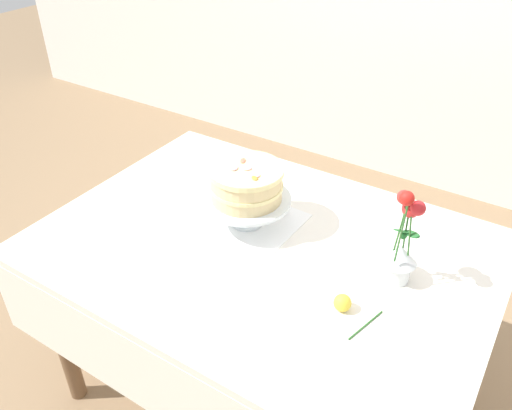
{
  "coord_description": "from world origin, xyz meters",
  "views": [
    {
      "loc": [
        0.67,
        -1.1,
        1.76
      ],
      "look_at": [
        -0.04,
        0.02,
        0.86
      ],
      "focal_mm": 36.4,
      "sensor_mm": 36.0,
      "label": 1
    }
  ],
  "objects_px": {
    "dining_table": "(259,271)",
    "flower_vase": "(401,248)",
    "fallen_rose": "(343,303)",
    "cake_stand": "(247,202)",
    "layer_cake": "(246,183)"
  },
  "relations": [
    {
      "from": "dining_table",
      "to": "flower_vase",
      "type": "bearing_deg",
      "value": 12.87
    },
    {
      "from": "dining_table",
      "to": "flower_vase",
      "type": "height_order",
      "value": "flower_vase"
    },
    {
      "from": "dining_table",
      "to": "fallen_rose",
      "type": "height_order",
      "value": "fallen_rose"
    },
    {
      "from": "fallen_rose",
      "to": "cake_stand",
      "type": "bearing_deg",
      "value": 156.14
    },
    {
      "from": "layer_cake",
      "to": "dining_table",
      "type": "bearing_deg",
      "value": -40.65
    },
    {
      "from": "dining_table",
      "to": "cake_stand",
      "type": "xyz_separation_m",
      "value": [
        -0.11,
        0.09,
        0.18
      ]
    },
    {
      "from": "dining_table",
      "to": "layer_cake",
      "type": "distance_m",
      "value": 0.28
    },
    {
      "from": "cake_stand",
      "to": "flower_vase",
      "type": "distance_m",
      "value": 0.51
    },
    {
      "from": "dining_table",
      "to": "flower_vase",
      "type": "relative_size",
      "value": 4.33
    },
    {
      "from": "cake_stand",
      "to": "layer_cake",
      "type": "height_order",
      "value": "layer_cake"
    },
    {
      "from": "fallen_rose",
      "to": "layer_cake",
      "type": "bearing_deg",
      "value": 156.15
    },
    {
      "from": "cake_stand",
      "to": "layer_cake",
      "type": "distance_m",
      "value": 0.07
    },
    {
      "from": "layer_cake",
      "to": "fallen_rose",
      "type": "height_order",
      "value": "layer_cake"
    },
    {
      "from": "flower_vase",
      "to": "dining_table",
      "type": "bearing_deg",
      "value": -167.13
    },
    {
      "from": "dining_table",
      "to": "cake_stand",
      "type": "bearing_deg",
      "value": 139.35
    }
  ]
}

